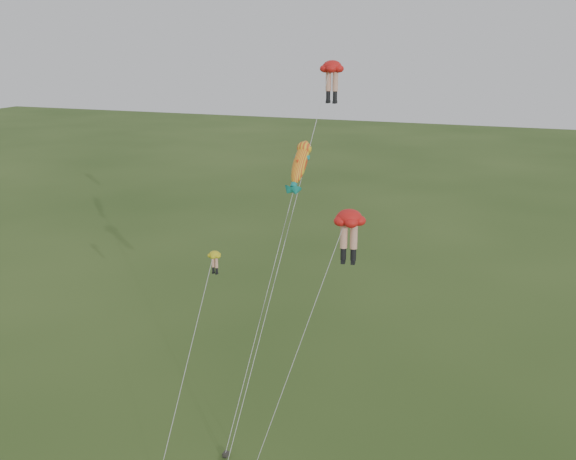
% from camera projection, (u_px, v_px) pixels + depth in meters
% --- Properties ---
extents(ground, '(300.00, 300.00, 0.00)m').
position_uv_depth(ground, '(240.00, 460.00, 34.49)').
color(ground, '#2A4418').
rests_on(ground, ground).
extents(legs_kite_red_high, '(2.84, 13.17, 20.55)m').
position_uv_depth(legs_kite_red_high, '(331.00, 75.00, 38.53)').
color(legs_kite_red_high, red).
rests_on(legs_kite_red_high, ground).
extents(legs_kite_red_mid, '(4.99, 4.26, 13.92)m').
position_uv_depth(legs_kite_red_mid, '(348.00, 225.00, 30.87)').
color(legs_kite_red_mid, red).
rests_on(legs_kite_red_mid, ground).
extents(legs_kite_yellow, '(1.51, 9.59, 9.69)m').
position_uv_depth(legs_kite_yellow, '(211.00, 269.00, 37.73)').
color(legs_kite_yellow, gold).
rests_on(legs_kite_yellow, ground).
extents(fish_kite, '(2.22, 9.24, 16.31)m').
position_uv_depth(fish_kite, '(300.00, 164.00, 37.06)').
color(fish_kite, yellow).
rests_on(fish_kite, ground).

